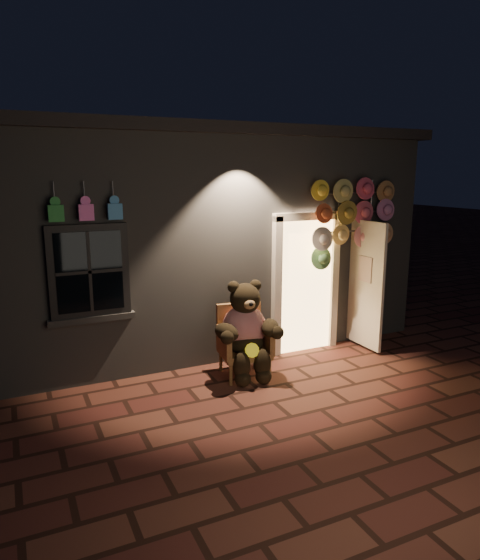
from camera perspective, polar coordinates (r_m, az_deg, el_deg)
ground at (r=6.36m, az=3.88°, el=-13.75°), size 60.00×60.00×0.00m
shop_building at (r=9.46m, az=-7.78°, el=5.76°), size 7.30×5.95×3.51m
wicker_armchair at (r=7.00m, az=0.33°, el=-6.91°), size 0.75×0.69×0.98m
teddy_bear at (r=6.83m, az=0.70°, el=-5.76°), size 0.98×0.81×1.35m
hat_rack at (r=7.96m, az=12.74°, el=6.98°), size 1.52×0.22×2.68m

